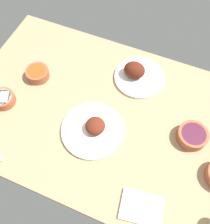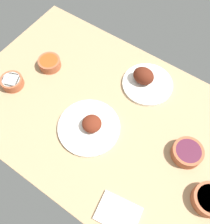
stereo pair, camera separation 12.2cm
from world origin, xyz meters
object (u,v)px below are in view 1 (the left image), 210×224
plate_near_viewer (93,129)px  bowl_onions (192,136)px  plate_far_side (137,74)px  bowl_cream (3,99)px  folded_napkin (141,208)px  bowl_soup (38,73)px

plate_near_viewer → bowl_onions: size_ratio=2.15×
plate_far_side → bowl_cream: size_ratio=2.30×
bowl_cream → bowl_onions: 91.17cm
plate_far_side → folded_napkin: (-23.21, 60.40, -2.22)cm
bowl_soup → bowl_onions: size_ratio=0.86×
plate_far_side → bowl_soup: bearing=21.8°
plate_near_viewer → bowl_soup: bearing=-23.9°
plate_far_side → bowl_cream: plate_far_side is taller
plate_far_side → plate_near_viewer: (8.50, 36.43, -1.08)cm
plate_near_viewer → plate_far_side: bearing=-103.1°
plate_far_side → bowl_soup: plate_far_side is taller
bowl_cream → bowl_onions: size_ratio=0.82×
plate_near_viewer → bowl_soup: size_ratio=2.50×
plate_far_side → plate_near_viewer: plate_far_side is taller
plate_far_side → bowl_cream: (55.39, 39.09, -0.24)cm
bowl_soup → bowl_onions: (-81.96, 3.59, 0.19)cm
folded_napkin → plate_near_viewer: bearing=-37.1°
plate_near_viewer → folded_napkin: plate_near_viewer is taller
plate_near_viewer → bowl_cream: size_ratio=2.61×
bowl_cream → bowl_onions: bearing=-169.6°
plate_far_side → bowl_soup: 51.35cm
plate_far_side → folded_napkin: size_ratio=1.53×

